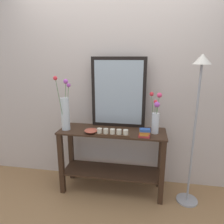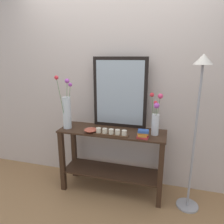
# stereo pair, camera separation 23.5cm
# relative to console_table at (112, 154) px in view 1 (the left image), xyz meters

# --- Properties ---
(ground_plane) EXTENTS (7.00, 6.00, 0.02)m
(ground_plane) POSITION_rel_console_table_xyz_m (0.00, 0.00, -0.50)
(ground_plane) COLOR #997047
(wall_back) EXTENTS (6.40, 0.08, 2.70)m
(wall_back) POSITION_rel_console_table_xyz_m (0.00, 0.32, 0.86)
(wall_back) COLOR beige
(wall_back) RESTS_ON ground
(console_table) EXTENTS (1.25, 0.40, 0.79)m
(console_table) POSITION_rel_console_table_xyz_m (0.00, 0.00, 0.00)
(console_table) COLOR #382316
(console_table) RESTS_ON ground
(mirror_leaning) EXTENTS (0.65, 0.03, 0.84)m
(mirror_leaning) POSITION_rel_console_table_xyz_m (0.05, 0.17, 0.72)
(mirror_leaning) COLOR black
(mirror_leaning) RESTS_ON console_table
(tall_vase_left) EXTENTS (0.13, 0.20, 0.64)m
(tall_vase_left) POSITION_rel_console_table_xyz_m (-0.54, -0.06, 0.52)
(tall_vase_left) COLOR silver
(tall_vase_left) RESTS_ON console_table
(vase_right) EXTENTS (0.14, 0.19, 0.46)m
(vase_right) POSITION_rel_console_table_xyz_m (0.49, 0.01, 0.49)
(vase_right) COLOR silver
(vase_right) RESTS_ON console_table
(candle_tray) EXTENTS (0.39, 0.09, 0.07)m
(candle_tray) POSITION_rel_console_table_xyz_m (0.03, -0.13, 0.33)
(candle_tray) COLOR #472D1C
(candle_tray) RESTS_ON console_table
(decorative_bowl) EXTENTS (0.15, 0.15, 0.05)m
(decorative_bowl) POSITION_rel_console_table_xyz_m (-0.22, -0.12, 0.33)
(decorative_bowl) COLOR #B24C38
(decorative_bowl) RESTS_ON console_table
(book_stack) EXTENTS (0.13, 0.09, 0.09)m
(book_stack) POSITION_rel_console_table_xyz_m (0.38, -0.14, 0.34)
(book_stack) COLOR #C63338
(book_stack) RESTS_ON console_table
(floor_lamp) EXTENTS (0.24, 0.24, 1.66)m
(floor_lamp) POSITION_rel_console_table_xyz_m (0.90, -0.07, 0.63)
(floor_lamp) COLOR #9E9EA3
(floor_lamp) RESTS_ON ground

